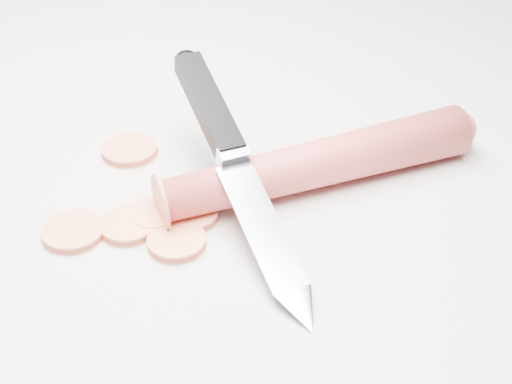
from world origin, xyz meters
The scene contains 9 objects.
ground centered at (0.00, 0.00, 0.00)m, with size 2.40×2.40×0.00m, color beige.
carrot centered at (0.07, 0.04, 0.02)m, with size 0.03×0.03×0.23m, color #C23A3A.
carrot_slice_0 centered at (-0.04, -0.09, 0.00)m, with size 0.04×0.04×0.01m, color #F27C55.
carrot_slice_1 centered at (0.02, -0.04, 0.00)m, with size 0.03×0.03×0.01m, color #F27C55.
carrot_slice_2 centered at (-0.07, 0.00, 0.00)m, with size 0.04×0.04×0.01m, color #F27C55.
carrot_slice_3 centered at (0.02, -0.06, 0.00)m, with size 0.04×0.04×0.01m, color #F27C55.
carrot_slice_4 centered at (-0.01, -0.05, 0.00)m, with size 0.03×0.03×0.01m, color #F27C55.
carrot_slice_5 centered at (-0.01, -0.07, 0.00)m, with size 0.04×0.04×0.01m, color #F27C55.
kitchen_knife centered at (0.04, -0.02, 0.04)m, with size 0.20×0.15×0.07m, color #B8BABF, non-canonical shape.
Camera 1 is at (0.24, -0.32, 0.29)m, focal length 50.00 mm.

